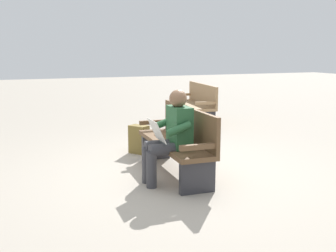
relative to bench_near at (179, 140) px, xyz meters
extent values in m
plane|color=#A89E8E|center=(0.00, 0.07, -0.46)|extent=(40.00, 40.00, 0.00)
cube|color=brown|center=(0.00, 0.07, -0.04)|extent=(1.82, 0.55, 0.06)
cube|color=brown|center=(-0.01, -0.14, 0.22)|extent=(1.80, 0.12, 0.45)
cube|color=brown|center=(-0.85, 0.10, 0.11)|extent=(0.08, 0.48, 0.06)
cube|color=brown|center=(0.85, 0.04, 0.11)|extent=(0.08, 0.48, 0.06)
cube|color=#2D2D33|center=(-0.80, 0.10, -0.26)|extent=(0.10, 0.43, 0.39)
cube|color=#2D2D33|center=(0.80, 0.04, -0.26)|extent=(0.10, 0.43, 0.39)
cube|color=#23512D|center=(-0.33, 0.13, 0.25)|extent=(0.41, 0.24, 0.52)
sphere|color=brown|center=(-0.33, 0.15, 0.61)|extent=(0.22, 0.22, 0.22)
cylinder|color=#38383D|center=(-0.43, 0.35, 0.01)|extent=(0.17, 0.43, 0.15)
cylinder|color=#38383D|center=(-0.23, 0.34, 0.01)|extent=(0.17, 0.43, 0.15)
cylinder|color=#38383D|center=(-0.42, 0.54, -0.23)|extent=(0.13, 0.13, 0.45)
cylinder|color=#38383D|center=(-0.22, 0.53, -0.23)|extent=(0.13, 0.13, 0.45)
cylinder|color=#23512D|center=(-0.57, 0.24, 0.28)|extent=(0.10, 0.32, 0.18)
cylinder|color=#23512D|center=(-0.09, 0.22, 0.28)|extent=(0.10, 0.32, 0.18)
cube|color=silver|center=(-0.32, 0.43, 0.23)|extent=(0.40, 0.15, 0.27)
cube|color=brown|center=(1.24, 0.17, -0.23)|extent=(0.36, 0.33, 0.46)
cube|color=olive|center=(1.31, 0.08, -0.30)|extent=(0.20, 0.15, 0.21)
cube|color=#9E7A51|center=(3.44, -1.83, -0.04)|extent=(1.84, 0.69, 0.06)
cube|color=#9E7A51|center=(3.42, -2.05, 0.22)|extent=(1.79, 0.26, 0.45)
cube|color=#9E7A51|center=(2.60, -1.74, 0.11)|extent=(0.12, 0.48, 0.06)
cube|color=#9E7A51|center=(4.29, -1.93, 0.11)|extent=(0.12, 0.48, 0.06)
cube|color=#2D2D33|center=(2.65, -1.74, -0.26)|extent=(0.13, 0.44, 0.39)
cube|color=#2D2D33|center=(4.24, -1.93, -0.26)|extent=(0.13, 0.44, 0.39)
camera|label=1|loc=(-4.84, 2.07, 1.19)|focal=42.84mm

